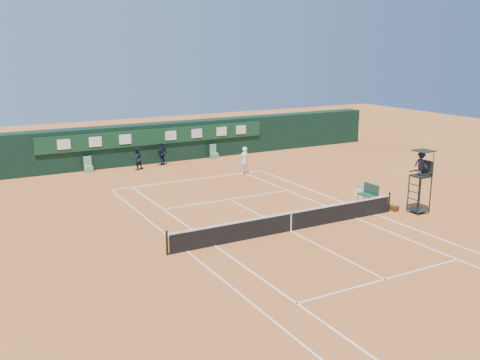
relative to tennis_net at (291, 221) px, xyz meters
name	(u,v)px	position (x,y,z in m)	size (l,w,h in m)	color
ground	(291,231)	(0.00, 0.00, -0.51)	(90.00, 90.00, 0.00)	#BE662D
court_lines	(291,231)	(0.00, 0.00, -0.50)	(11.05, 23.85, 0.01)	white
tennis_net	(291,221)	(0.00, 0.00, 0.00)	(12.90, 0.10, 1.10)	black
back_wall	(155,143)	(0.00, 18.74, 1.00)	(40.00, 1.65, 3.00)	black
linesman_chair_left	(89,168)	(-5.50, 17.48, -0.19)	(0.55, 0.50, 1.15)	#629566
linesman_chair_right	(214,155)	(4.50, 17.48, -0.19)	(0.55, 0.50, 1.15)	#5C8D62
umpire_chair	(421,168)	(7.70, -0.86, 1.95)	(0.96, 0.95, 3.42)	black
player_bench	(369,193)	(6.72, 1.90, 0.09)	(0.56, 1.20, 1.10)	#173A26
tennis_bag	(392,208)	(6.79, 0.17, -0.37)	(0.33, 0.75, 0.28)	black
cooler	(362,190)	(7.36, 3.23, -0.18)	(0.57, 0.57, 0.65)	white
tennis_ball	(201,190)	(-0.55, 9.11, -0.47)	(0.08, 0.08, 0.08)	#CDE034
player	(244,160)	(3.98, 11.64, 0.46)	(0.71, 0.47, 1.95)	white
ball_kid_left	(137,159)	(-2.19, 16.61, 0.31)	(0.80, 0.62, 1.64)	black
ball_kid_right	(162,154)	(0.00, 17.23, 0.35)	(1.00, 0.42, 1.71)	black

